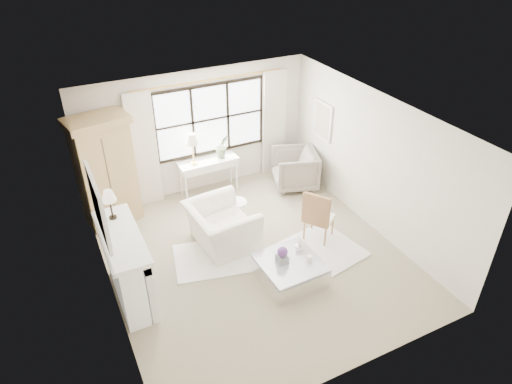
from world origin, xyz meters
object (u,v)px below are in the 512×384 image
console_table (209,176)px  armoire (106,171)px  club_armchair (222,226)px  coffee_table (290,270)px

console_table → armoire: bearing=-178.0°
club_armchair → coffee_table: size_ratio=1.22×
console_table → coffee_table: size_ratio=1.28×
armoire → club_armchair: bearing=-57.1°
club_armchair → coffee_table: club_armchair is taller
coffee_table → armoire: bearing=125.1°
coffee_table → club_armchair: bearing=113.6°
armoire → coffee_table: size_ratio=2.18×
console_table → club_armchair: (-0.47, -1.84, 0.01)m
console_table → coffee_table: console_table is taller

